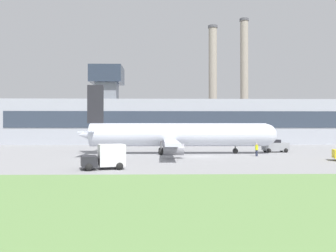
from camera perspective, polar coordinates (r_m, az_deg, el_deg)
The scene contains 8 objects.
ground_plane at distance 45.86m, azimuth 5.34°, elevation -5.31°, with size 400.00×400.00×0.00m, color gray.
terminal_building at distance 83.19m, azimuth 1.53°, elevation 0.95°, with size 86.77×10.39×19.55m.
smokestack_left at distance 113.15m, azimuth 7.82°, elevation 7.54°, with size 3.24×3.24×38.89m.
smokestack_right at distance 118.06m, azimuth 13.14°, elevation 8.02°, with size 3.16×3.16×42.16m.
airplane at distance 50.56m, azimuth 1.37°, elevation -1.59°, with size 30.75×28.87×10.60m.
pushback_tug at distance 56.55m, azimuth 18.19°, elevation -3.42°, with size 4.16×2.54×2.07m.
baggage_truck at distance 32.24m, azimuth -10.70°, elevation -5.32°, with size 4.55×3.65×2.37m.
ground_crew_person at distance 47.80m, azimuth 15.18°, elevation -4.00°, with size 0.45×0.45×1.79m.
Camera 1 is at (-5.18, -45.40, 3.91)m, focal length 35.00 mm.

